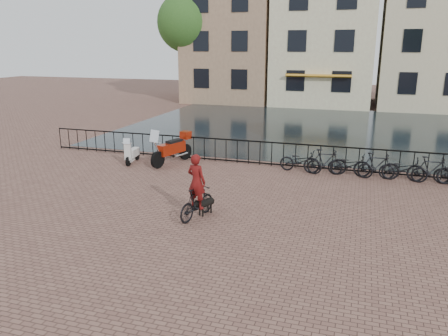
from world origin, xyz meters
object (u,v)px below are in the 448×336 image
(cyclist, at_px, (197,190))
(motorcycle, at_px, (172,145))
(dog, at_px, (205,205))
(scooter, at_px, (132,149))

(cyclist, xyz_separation_m, motorcycle, (-3.22, 5.38, -0.04))
(motorcycle, bearing_deg, dog, -38.62)
(dog, xyz_separation_m, scooter, (-5.01, 4.62, 0.33))
(cyclist, height_order, scooter, cyclist)
(motorcycle, height_order, scooter, motorcycle)
(dog, relative_size, motorcycle, 0.37)
(motorcycle, relative_size, scooter, 1.73)
(cyclist, relative_size, scooter, 1.66)
(cyclist, height_order, dog, cyclist)
(scooter, bearing_deg, cyclist, -53.89)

